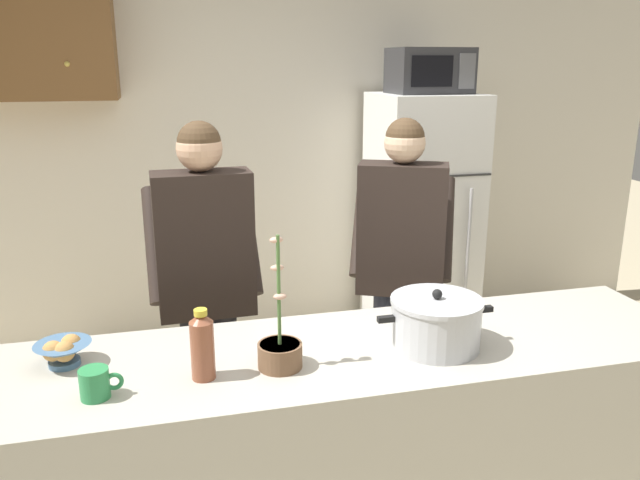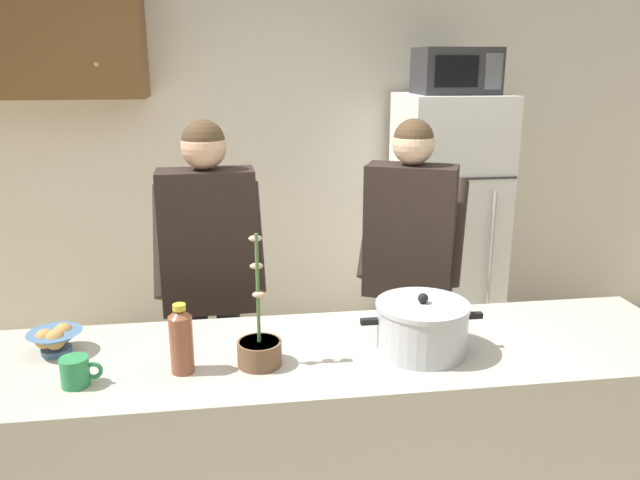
{
  "view_description": "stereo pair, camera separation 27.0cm",
  "coord_description": "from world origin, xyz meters",
  "views": [
    {
      "loc": [
        -0.63,
        -1.97,
        1.91
      ],
      "look_at": [
        0.0,
        0.55,
        1.17
      ],
      "focal_mm": 35.23,
      "sensor_mm": 36.0,
      "label": 1
    },
    {
      "loc": [
        -0.37,
        -2.02,
        1.91
      ],
      "look_at": [
        0.0,
        0.55,
        1.17
      ],
      "focal_mm": 35.23,
      "sensor_mm": 36.0,
      "label": 2
    }
  ],
  "objects": [
    {
      "name": "person_by_sink",
      "position": [
        0.47,
        0.8,
        1.04
      ],
      "size": [
        0.61,
        0.56,
        1.66
      ],
      "color": "#33384C",
      "rests_on": "ground"
    },
    {
      "name": "bread_bowl",
      "position": [
        -1.0,
        0.1,
        0.97
      ],
      "size": [
        0.19,
        0.19,
        0.1
      ],
      "color": "#4C7299",
      "rests_on": "kitchen_island"
    },
    {
      "name": "back_wall_unit",
      "position": [
        -0.25,
        2.26,
        1.41
      ],
      "size": [
        6.0,
        0.48,
        2.6
      ],
      "color": "silver",
      "rests_on": "ground"
    },
    {
      "name": "kitchen_island",
      "position": [
        0.0,
        0.0,
        0.46
      ],
      "size": [
        2.6,
        0.68,
        0.92
      ],
      "primitive_type": "cube",
      "color": "#BCB7A8",
      "rests_on": "ground"
    },
    {
      "name": "person_near_pot",
      "position": [
        -0.48,
        0.74,
        1.05
      ],
      "size": [
        0.52,
        0.43,
        1.67
      ],
      "color": "black",
      "rests_on": "ground"
    },
    {
      "name": "microwave",
      "position": [
        1.03,
        1.83,
        1.85
      ],
      "size": [
        0.48,
        0.37,
        0.28
      ],
      "color": "#2D2D30",
      "rests_on": "refrigerator"
    },
    {
      "name": "cooking_pot",
      "position": [
        0.27,
        -0.06,
        1.01
      ],
      "size": [
        0.44,
        0.33,
        0.22
      ],
      "color": "silver",
      "rests_on": "kitchen_island"
    },
    {
      "name": "bottle_near_edge",
      "position": [
        -0.55,
        -0.1,
        1.04
      ],
      "size": [
        0.08,
        0.08,
        0.24
      ],
      "color": "brown",
      "rests_on": "kitchen_island"
    },
    {
      "name": "coffee_mug",
      "position": [
        -0.88,
        -0.14,
        0.97
      ],
      "size": [
        0.13,
        0.09,
        0.1
      ],
      "color": "#2D8C4C",
      "rests_on": "kitchen_island"
    },
    {
      "name": "refrigerator",
      "position": [
        1.03,
        1.85,
        0.86
      ],
      "size": [
        0.64,
        0.68,
        1.71
      ],
      "color": "white",
      "rests_on": "ground"
    },
    {
      "name": "potted_orchid",
      "position": [
        -0.3,
        -0.08,
        0.98
      ],
      "size": [
        0.15,
        0.15,
        0.46
      ],
      "color": "brown",
      "rests_on": "kitchen_island"
    }
  ]
}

